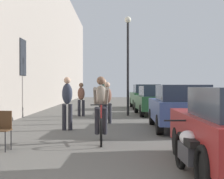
{
  "coord_description": "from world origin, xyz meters",
  "views": [
    {
      "loc": [
        0.98,
        -3.05,
        1.45
      ],
      "look_at": [
        0.9,
        17.6,
        1.26
      ],
      "focal_mm": 57.03,
      "sensor_mm": 36.0,
      "label": 1
    }
  ],
  "objects_px": {
    "cyclist_on_bicycle": "(102,111)",
    "parked_car_second": "(181,107)",
    "pedestrian_furthest": "(83,97)",
    "parked_car_fourth": "(147,96)",
    "pedestrian_far": "(105,97)",
    "street_lamp": "(129,53)",
    "cafe_chair_mid_toward_street": "(4,127)",
    "pedestrian_mid": "(109,100)",
    "parked_motorcycle": "(192,153)",
    "pedestrian_near": "(69,100)",
    "parked_car_third": "(156,100)"
  },
  "relations": [
    {
      "from": "cyclist_on_bicycle",
      "to": "parked_car_second",
      "type": "xyz_separation_m",
      "value": [
        2.54,
        2.66,
        -0.03
      ]
    },
    {
      "from": "pedestrian_furthest",
      "to": "parked_car_fourth",
      "type": "xyz_separation_m",
      "value": [
        3.69,
        6.03,
        -0.1
      ]
    },
    {
      "from": "pedestrian_far",
      "to": "pedestrian_furthest",
      "type": "height_order",
      "value": "pedestrian_far"
    },
    {
      "from": "street_lamp",
      "to": "parked_car_second",
      "type": "xyz_separation_m",
      "value": [
        1.47,
        -5.72,
        -2.33
      ]
    },
    {
      "from": "parked_car_second",
      "to": "cyclist_on_bicycle",
      "type": "bearing_deg",
      "value": -133.72
    },
    {
      "from": "cafe_chair_mid_toward_street",
      "to": "pedestrian_far",
      "type": "relative_size",
      "value": 0.5
    },
    {
      "from": "cafe_chair_mid_toward_street",
      "to": "parked_car_fourth",
      "type": "xyz_separation_m",
      "value": [
        4.68,
        15.15,
        0.29
      ]
    },
    {
      "from": "pedestrian_mid",
      "to": "parked_car_fourth",
      "type": "xyz_separation_m",
      "value": [
        2.39,
        9.34,
        -0.1
      ]
    },
    {
      "from": "parked_motorcycle",
      "to": "pedestrian_mid",
      "type": "bearing_deg",
      "value": 99.73
    },
    {
      "from": "cafe_chair_mid_toward_street",
      "to": "cyclist_on_bicycle",
      "type": "xyz_separation_m",
      "value": [
        2.19,
        1.15,
        0.29
      ]
    },
    {
      "from": "pedestrian_near",
      "to": "parked_car_third",
      "type": "xyz_separation_m",
      "value": [
        3.63,
        6.24,
        -0.23
      ]
    },
    {
      "from": "cyclist_on_bicycle",
      "to": "pedestrian_furthest",
      "type": "height_order",
      "value": "cyclist_on_bicycle"
    },
    {
      "from": "parked_car_fourth",
      "to": "parked_car_third",
      "type": "bearing_deg",
      "value": -90.61
    },
    {
      "from": "pedestrian_near",
      "to": "parked_motorcycle",
      "type": "height_order",
      "value": "pedestrian_near"
    },
    {
      "from": "cafe_chair_mid_toward_street",
      "to": "street_lamp",
      "type": "height_order",
      "value": "street_lamp"
    },
    {
      "from": "pedestrian_near",
      "to": "street_lamp",
      "type": "distance_m",
      "value": 6.63
    },
    {
      "from": "parked_car_second",
      "to": "street_lamp",
      "type": "bearing_deg",
      "value": 104.41
    },
    {
      "from": "cafe_chair_mid_toward_street",
      "to": "cyclist_on_bicycle",
      "type": "height_order",
      "value": "cyclist_on_bicycle"
    },
    {
      "from": "pedestrian_near",
      "to": "parked_car_fourth",
      "type": "bearing_deg",
      "value": 72.22
    },
    {
      "from": "pedestrian_far",
      "to": "parked_car_third",
      "type": "distance_m",
      "value": 3.41
    },
    {
      "from": "parked_car_fourth",
      "to": "pedestrian_near",
      "type": "bearing_deg",
      "value": -107.78
    },
    {
      "from": "cafe_chair_mid_toward_street",
      "to": "parked_car_fourth",
      "type": "distance_m",
      "value": 15.86
    },
    {
      "from": "parked_car_third",
      "to": "parked_car_fourth",
      "type": "height_order",
      "value": "parked_car_fourth"
    },
    {
      "from": "pedestrian_near",
      "to": "pedestrian_mid",
      "type": "distance_m",
      "value": 2.5
    },
    {
      "from": "street_lamp",
      "to": "parked_motorcycle",
      "type": "distance_m",
      "value": 12.31
    },
    {
      "from": "pedestrian_far",
      "to": "street_lamp",
      "type": "xyz_separation_m",
      "value": [
        1.15,
        1.91,
        2.11
      ]
    },
    {
      "from": "parked_car_fourth",
      "to": "street_lamp",
      "type": "bearing_deg",
      "value": -104.12
    },
    {
      "from": "pedestrian_far",
      "to": "parked_motorcycle",
      "type": "bearing_deg",
      "value": -81.0
    },
    {
      "from": "pedestrian_mid",
      "to": "pedestrian_far",
      "type": "height_order",
      "value": "pedestrian_far"
    },
    {
      "from": "street_lamp",
      "to": "pedestrian_mid",
      "type": "bearing_deg",
      "value": -104.66
    },
    {
      "from": "street_lamp",
      "to": "parked_motorcycle",
      "type": "bearing_deg",
      "value": -87.87
    },
    {
      "from": "parked_motorcycle",
      "to": "parked_car_second",
      "type": "bearing_deg",
      "value": 80.73
    },
    {
      "from": "pedestrian_far",
      "to": "parked_car_second",
      "type": "height_order",
      "value": "pedestrian_far"
    },
    {
      "from": "cyclist_on_bicycle",
      "to": "street_lamp",
      "type": "bearing_deg",
      "value": 82.69
    },
    {
      "from": "pedestrian_furthest",
      "to": "parked_motorcycle",
      "type": "relative_size",
      "value": 0.76
    },
    {
      "from": "pedestrian_mid",
      "to": "street_lamp",
      "type": "relative_size",
      "value": 0.33
    },
    {
      "from": "cyclist_on_bicycle",
      "to": "pedestrian_mid",
      "type": "bearing_deg",
      "value": 88.76
    },
    {
      "from": "cyclist_on_bicycle",
      "to": "pedestrian_near",
      "type": "xyz_separation_m",
      "value": [
        -1.19,
        2.52,
        0.18
      ]
    },
    {
      "from": "pedestrian_furthest",
      "to": "street_lamp",
      "type": "relative_size",
      "value": 0.33
    },
    {
      "from": "cyclist_on_bicycle",
      "to": "parked_car_fourth",
      "type": "distance_m",
      "value": 14.22
    },
    {
      "from": "parked_motorcycle",
      "to": "street_lamp",
      "type": "bearing_deg",
      "value": 92.13
    },
    {
      "from": "pedestrian_near",
      "to": "pedestrian_far",
      "type": "height_order",
      "value": "pedestrian_far"
    },
    {
      "from": "pedestrian_mid",
      "to": "parked_car_second",
      "type": "bearing_deg",
      "value": -39.27
    },
    {
      "from": "street_lamp",
      "to": "pedestrian_furthest",
      "type": "bearing_deg",
      "value": -169.86
    },
    {
      "from": "pedestrian_far",
      "to": "pedestrian_mid",
      "type": "bearing_deg",
      "value": -84.39
    },
    {
      "from": "parked_car_third",
      "to": "cyclist_on_bicycle",
      "type": "bearing_deg",
      "value": -105.51
    },
    {
      "from": "cyclist_on_bicycle",
      "to": "parked_car_second",
      "type": "height_order",
      "value": "cyclist_on_bicycle"
    },
    {
      "from": "parked_car_third",
      "to": "parked_car_second",
      "type": "bearing_deg",
      "value": -88.96
    },
    {
      "from": "pedestrian_far",
      "to": "pedestrian_near",
      "type": "bearing_deg",
      "value": -105.75
    },
    {
      "from": "pedestrian_near",
      "to": "parked_car_fourth",
      "type": "relative_size",
      "value": 0.4
    }
  ]
}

